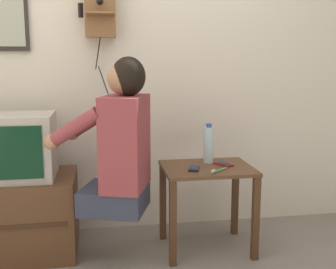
# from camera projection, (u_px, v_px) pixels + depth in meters

# --- Properties ---
(wall_back) EXTENTS (6.80, 0.05, 2.55)m
(wall_back) POSITION_uv_depth(u_px,v_px,m) (134.00, 49.00, 2.89)
(wall_back) COLOR silver
(wall_back) RESTS_ON ground_plane
(side_table) EXTENTS (0.56, 0.44, 0.54)m
(side_table) POSITION_uv_depth(u_px,v_px,m) (207.00, 184.00, 2.65)
(side_table) COLOR #51331E
(side_table) RESTS_ON ground_plane
(person) EXTENTS (0.61, 0.50, 0.89)m
(person) POSITION_uv_depth(u_px,v_px,m) (120.00, 142.00, 2.40)
(person) COLOR #2D3347
(person) RESTS_ON ground_plane
(tv_stand) EXTENTS (0.72, 0.52, 0.49)m
(tv_stand) POSITION_uv_depth(u_px,v_px,m) (17.00, 215.00, 2.62)
(tv_stand) COLOR #51331E
(tv_stand) RESTS_ON ground_plane
(television) EXTENTS (0.51, 0.39, 0.39)m
(television) POSITION_uv_depth(u_px,v_px,m) (11.00, 147.00, 2.53)
(television) COLOR #ADA89E
(television) RESTS_ON tv_stand
(wall_phone_antique) EXTENTS (0.24, 0.18, 0.79)m
(wall_phone_antique) POSITION_uv_depth(u_px,v_px,m) (100.00, 7.00, 2.73)
(wall_phone_antique) COLOR brown
(framed_picture) EXTENTS (0.31, 0.03, 0.41)m
(framed_picture) POSITION_uv_depth(u_px,v_px,m) (3.00, 18.00, 2.69)
(framed_picture) COLOR #2D2823
(cell_phone_held) EXTENTS (0.10, 0.14, 0.01)m
(cell_phone_held) POSITION_uv_depth(u_px,v_px,m) (194.00, 168.00, 2.56)
(cell_phone_held) COLOR black
(cell_phone_held) RESTS_ON side_table
(cell_phone_spare) EXTENTS (0.12, 0.14, 0.01)m
(cell_phone_spare) POSITION_uv_depth(u_px,v_px,m) (223.00, 164.00, 2.66)
(cell_phone_spare) COLOR maroon
(cell_phone_spare) RESTS_ON side_table
(water_bottle) EXTENTS (0.07, 0.07, 0.26)m
(water_bottle) POSITION_uv_depth(u_px,v_px,m) (209.00, 144.00, 2.71)
(water_bottle) COLOR silver
(water_bottle) RESTS_ON side_table
(toothbrush) EXTENTS (0.12, 0.11, 0.02)m
(toothbrush) POSITION_uv_depth(u_px,v_px,m) (218.00, 171.00, 2.50)
(toothbrush) COLOR #4CBF66
(toothbrush) RESTS_ON side_table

